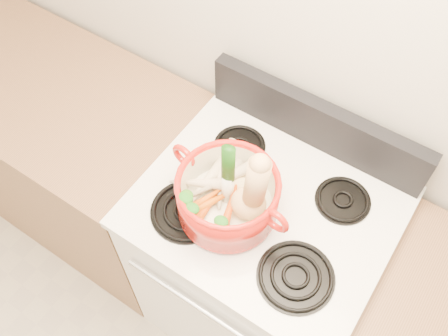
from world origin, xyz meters
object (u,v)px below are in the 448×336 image
Objects in this scene: leek at (228,174)px; dutch_oven at (228,196)px; squash at (250,187)px; stove_body at (258,267)px.

dutch_oven is at bearing -68.33° from leek.
squash is 0.08m from leek.
stove_body is at bearing 23.52° from leek.
stove_body is 3.06× the size of dutch_oven.
dutch_oven is (-0.09, -0.09, 0.58)m from stove_body.
dutch_oven is at bearing -134.62° from stove_body.
dutch_oven is at bearing 174.25° from squash.
leek reaches higher than dutch_oven.
dutch_oven is 1.13× the size of squash.
dutch_oven reaches higher than stove_body.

